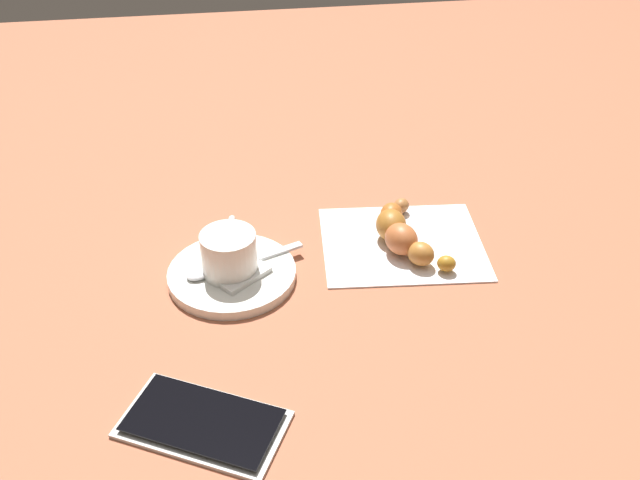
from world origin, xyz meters
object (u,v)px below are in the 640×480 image
espresso_cup (229,252)px  sugar_packet (247,278)px  napkin (402,243)px  cell_phone (203,423)px  saucer (232,274)px  teaspoon (227,266)px  croissant (401,232)px

espresso_cup → sugar_packet: 0.03m
napkin → cell_phone: 0.33m
sugar_packet → cell_phone: 0.19m
saucer → sugar_packet: 0.03m
sugar_packet → napkin: (-0.18, -0.05, -0.01)m
saucer → teaspoon: teaspoon is taller
espresso_cup → croissant: espresso_cup is taller
saucer → sugar_packet: bearing=128.5°
teaspoon → sugar_packet: (-0.02, 0.02, 0.00)m
croissant → cell_phone: 0.33m
espresso_cup → teaspoon: (0.00, -0.00, -0.02)m
espresso_cup → croissant: 0.20m
espresso_cup → cell_phone: 0.20m
sugar_packet → saucer: bearing=90.3°
sugar_packet → napkin: bearing=-22.0°
espresso_cup → napkin: 0.21m
teaspoon → napkin: 0.21m
sugar_packet → croissant: croissant is taller
teaspoon → cell_phone: bearing=81.6°
espresso_cup → cell_phone: size_ratio=0.54×
napkin → croissant: 0.02m
teaspoon → cell_phone: size_ratio=0.84×
napkin → croissant: size_ratio=1.26×
saucer → napkin: 0.20m
saucer → cell_phone: size_ratio=0.88×
espresso_cup → croissant: size_ratio=0.59×
cell_phone → teaspoon: bearing=-98.4°
saucer → teaspoon: size_ratio=1.05×
teaspoon → croissant: 0.20m
saucer → sugar_packet: (-0.02, 0.02, 0.01)m
croissant → espresso_cup: bearing=8.8°
croissant → cell_phone: bearing=44.9°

